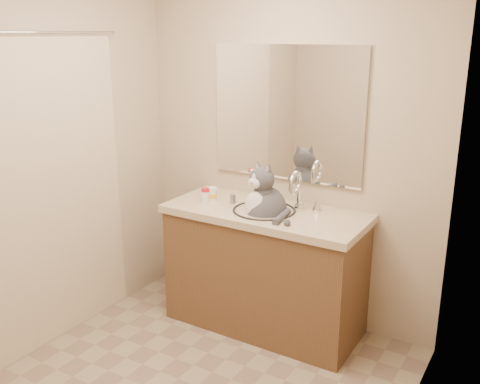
% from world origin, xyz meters
% --- Properties ---
extents(room, '(2.22, 2.52, 2.42)m').
position_xyz_m(room, '(0.00, 0.00, 1.20)').
color(room, gray).
rests_on(room, ground).
extents(vanity, '(1.34, 0.59, 1.12)m').
position_xyz_m(vanity, '(0.00, 0.96, 0.44)').
color(vanity, brown).
rests_on(vanity, ground).
extents(mirror, '(1.10, 0.02, 0.90)m').
position_xyz_m(mirror, '(0.00, 1.24, 1.45)').
color(mirror, white).
rests_on(mirror, room).
extents(shower_curtain, '(0.02, 1.30, 1.93)m').
position_xyz_m(shower_curtain, '(-1.05, 0.10, 1.03)').
color(shower_curtain, beige).
rests_on(shower_curtain, ground).
extents(cat, '(0.37, 0.40, 0.54)m').
position_xyz_m(cat, '(0.02, 0.93, 0.87)').
color(cat, '#424246').
rests_on(cat, vanity).
extents(pill_bottle_redcap, '(0.07, 0.07, 0.10)m').
position_xyz_m(pill_bottle_redcap, '(-0.44, 0.91, 0.90)').
color(pill_bottle_redcap, white).
rests_on(pill_bottle_redcap, vanity).
extents(pill_bottle_orange, '(0.08, 0.08, 0.10)m').
position_xyz_m(pill_bottle_orange, '(-0.40, 0.94, 0.90)').
color(pill_bottle_orange, white).
rests_on(pill_bottle_orange, vanity).
extents(grey_canister, '(0.04, 0.04, 0.06)m').
position_xyz_m(grey_canister, '(-0.26, 0.97, 0.88)').
color(grey_canister, slate).
rests_on(grey_canister, vanity).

